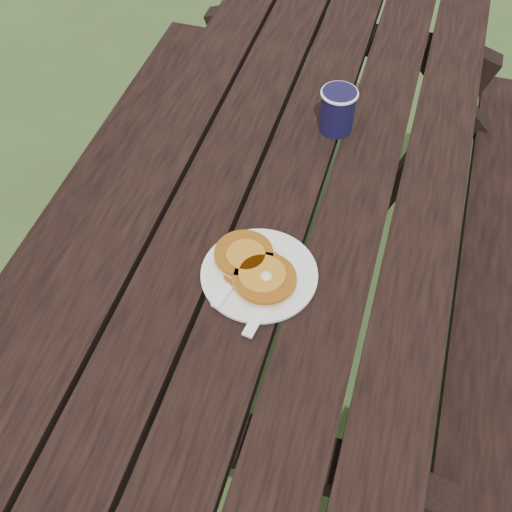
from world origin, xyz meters
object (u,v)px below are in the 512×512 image
(plate, at_px, (259,275))
(coffee_cup, at_px, (338,108))
(picnic_table, at_px, (289,266))
(pancake_stack, at_px, (255,268))

(plate, bearing_deg, coffee_cup, 84.04)
(plate, height_order, coffee_cup, coffee_cup)
(picnic_table, bearing_deg, plate, -87.94)
(coffee_cup, bearing_deg, picnic_table, -114.17)
(picnic_table, height_order, pancake_stack, pancake_stack)
(plate, bearing_deg, picnic_table, 92.06)
(coffee_cup, bearing_deg, plate, -95.96)
(pancake_stack, xyz_separation_m, coffee_cup, (0.06, 0.47, 0.04))
(plate, xyz_separation_m, coffee_cup, (0.05, 0.47, 0.05))
(picnic_table, distance_m, plate, 0.51)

